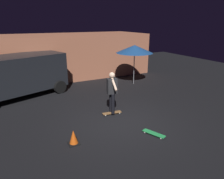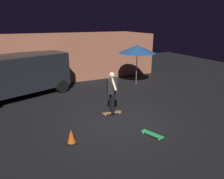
% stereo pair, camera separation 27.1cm
% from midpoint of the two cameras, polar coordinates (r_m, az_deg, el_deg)
% --- Properties ---
extents(ground_plane, '(28.00, 28.00, 0.00)m').
position_cam_midpoint_polar(ground_plane, '(7.87, 3.00, -8.93)').
color(ground_plane, black).
extents(low_building, '(12.08, 4.03, 2.76)m').
position_cam_midpoint_polar(low_building, '(14.58, -13.43, 9.00)').
color(low_building, '#B76B4C').
rests_on(low_building, ground_plane).
extents(parked_van, '(4.97, 3.43, 2.03)m').
position_cam_midpoint_polar(parked_van, '(11.13, -23.55, 4.08)').
color(parked_van, black).
rests_on(parked_van, ground_plane).
extents(patio_umbrella, '(2.10, 2.10, 2.30)m').
position_cam_midpoint_polar(patio_umbrella, '(12.14, 7.58, 10.88)').
color(patio_umbrella, slate).
rests_on(patio_umbrella, ground_plane).
extents(skateboard_ridden, '(0.80, 0.29, 0.07)m').
position_cam_midpoint_polar(skateboard_ridden, '(8.48, 0.92, -6.40)').
color(skateboard_ridden, olive).
rests_on(skateboard_ridden, ground_plane).
extents(skateboard_spare, '(0.49, 0.80, 0.07)m').
position_cam_midpoint_polar(skateboard_spare, '(7.14, 12.07, -11.89)').
color(skateboard_spare, green).
rests_on(skateboard_spare, ground_plane).
extents(skater, '(0.40, 0.99, 1.67)m').
position_cam_midpoint_polar(skater, '(8.12, 0.95, -0.09)').
color(skater, black).
rests_on(skater, skateboard_ridden).
extents(traffic_cone, '(0.34, 0.34, 0.46)m').
position_cam_midpoint_polar(traffic_cone, '(6.64, -9.88, -12.66)').
color(traffic_cone, black).
rests_on(traffic_cone, ground_plane).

